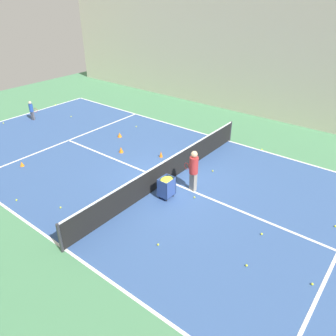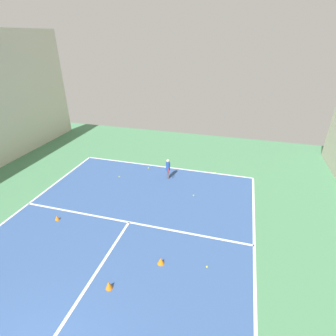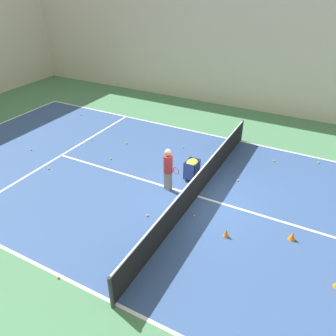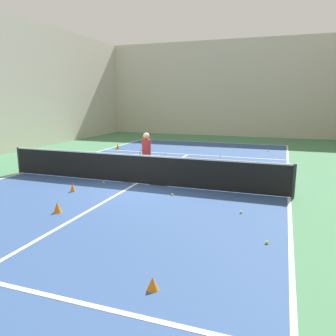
# 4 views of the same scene
# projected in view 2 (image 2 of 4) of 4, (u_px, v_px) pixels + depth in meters

# --- Properties ---
(line_baseline_near) EXTENTS (10.42, 0.10, 0.00)m
(line_baseline_near) POSITION_uv_depth(u_px,v_px,m) (165.00, 167.00, 16.08)
(line_baseline_near) COLOR white
(line_baseline_near) RESTS_ON ground
(line_service_near) EXTENTS (10.42, 0.10, 0.00)m
(line_service_near) POSITION_uv_depth(u_px,v_px,m) (129.00, 222.00, 11.33)
(line_service_near) COLOR white
(line_service_near) RESTS_ON ground
(player_near_baseline) EXTENTS (0.28, 0.56, 1.18)m
(player_near_baseline) POSITION_uv_depth(u_px,v_px,m) (168.00, 168.00, 14.52)
(player_near_baseline) COLOR #4C4C56
(player_near_baseline) RESTS_ON ground
(training_cone_0) EXTENTS (0.19, 0.19, 0.22)m
(training_cone_0) POSITION_uv_depth(u_px,v_px,m) (57.00, 218.00, 11.44)
(training_cone_0) COLOR orange
(training_cone_0) RESTS_ON ground
(training_cone_1) EXTENTS (0.25, 0.25, 0.26)m
(training_cone_1) POSITION_uv_depth(u_px,v_px,m) (161.00, 261.00, 9.23)
(training_cone_1) COLOR orange
(training_cone_1) RESTS_ON ground
(training_cone_2) EXTENTS (0.22, 0.22, 0.29)m
(training_cone_2) POSITION_uv_depth(u_px,v_px,m) (109.00, 285.00, 8.31)
(training_cone_2) COLOR orange
(training_cone_2) RESTS_ON ground
(tennis_ball_2) EXTENTS (0.07, 0.07, 0.07)m
(tennis_ball_2) POSITION_uv_depth(u_px,v_px,m) (194.00, 195.00, 13.17)
(tennis_ball_2) COLOR yellow
(tennis_ball_2) RESTS_ON ground
(tennis_ball_6) EXTENTS (0.07, 0.07, 0.07)m
(tennis_ball_6) POSITION_uv_depth(u_px,v_px,m) (207.00, 267.00, 9.11)
(tennis_ball_6) COLOR yellow
(tennis_ball_6) RESTS_ON ground
(tennis_ball_9) EXTENTS (0.07, 0.07, 0.07)m
(tennis_ball_9) POSITION_uv_depth(u_px,v_px,m) (215.00, 173.00, 15.34)
(tennis_ball_9) COLOR yellow
(tennis_ball_9) RESTS_ON ground
(tennis_ball_10) EXTENTS (0.07, 0.07, 0.07)m
(tennis_ball_10) POSITION_uv_depth(u_px,v_px,m) (148.00, 168.00, 15.89)
(tennis_ball_10) COLOR yellow
(tennis_ball_10) RESTS_ON ground
(tennis_ball_17) EXTENTS (0.07, 0.07, 0.07)m
(tennis_ball_17) POSITION_uv_depth(u_px,v_px,m) (119.00, 177.00, 14.91)
(tennis_ball_17) COLOR yellow
(tennis_ball_17) RESTS_ON ground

